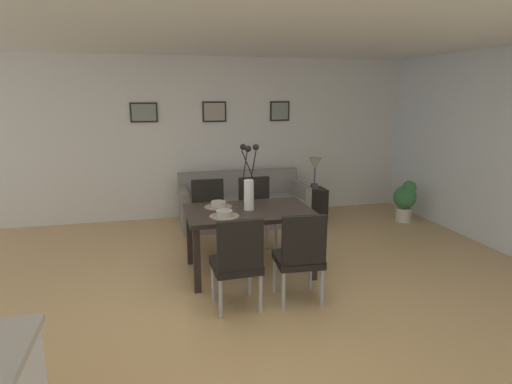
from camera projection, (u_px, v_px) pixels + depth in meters
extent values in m
plane|color=tan|center=(239.00, 303.00, 4.18)|extent=(9.00, 9.00, 0.00)
cube|color=silver|center=(198.00, 139.00, 6.97)|extent=(9.00, 0.10, 2.60)
cube|color=white|center=(228.00, 25.00, 3.97)|extent=(9.00, 7.20, 0.08)
cube|color=black|center=(249.00, 212.00, 4.78)|extent=(1.40, 0.90, 0.05)
cube|color=black|center=(291.00, 229.00, 5.38)|extent=(0.07, 0.07, 0.69)
cube|color=black|center=(190.00, 237.00, 5.08)|extent=(0.07, 0.07, 0.69)
cube|color=black|center=(314.00, 250.00, 4.64)|extent=(0.07, 0.07, 0.69)
cube|color=black|center=(197.00, 261.00, 4.34)|extent=(0.07, 0.07, 0.69)
cube|color=black|center=(236.00, 265.00, 4.04)|extent=(0.46, 0.46, 0.08)
cube|color=black|center=(240.00, 246.00, 3.80)|extent=(0.42, 0.07, 0.48)
cylinder|color=#9EA0A5|center=(250.00, 277.00, 4.32)|extent=(0.04, 0.04, 0.38)
cylinder|color=#9EA0A5|center=(213.00, 282.00, 4.22)|extent=(0.04, 0.04, 0.38)
cylinder|color=#9EA0A5|center=(261.00, 294.00, 3.96)|extent=(0.04, 0.04, 0.38)
cylinder|color=#9EA0A5|center=(221.00, 299.00, 3.86)|extent=(0.04, 0.04, 0.38)
cube|color=black|center=(210.00, 220.00, 5.48)|extent=(0.44, 0.44, 0.08)
cube|color=black|center=(208.00, 197.00, 5.60)|extent=(0.42, 0.06, 0.48)
cylinder|color=#9EA0A5|center=(198.00, 243.00, 5.31)|extent=(0.04, 0.04, 0.38)
cylinder|color=#9EA0A5|center=(228.00, 241.00, 5.40)|extent=(0.04, 0.04, 0.38)
cylinder|color=#9EA0A5|center=(194.00, 234.00, 5.67)|extent=(0.04, 0.04, 0.38)
cylinder|color=#9EA0A5|center=(222.00, 232.00, 5.76)|extent=(0.04, 0.04, 0.38)
cube|color=black|center=(298.00, 259.00, 4.18)|extent=(0.47, 0.47, 0.08)
cube|color=black|center=(304.00, 241.00, 3.94)|extent=(0.42, 0.09, 0.48)
cylinder|color=#9EA0A5|center=(310.00, 272.00, 4.45)|extent=(0.04, 0.04, 0.38)
cylinder|color=#9EA0A5|center=(275.00, 275.00, 4.38)|extent=(0.04, 0.04, 0.38)
cylinder|color=#9EA0A5|center=(322.00, 288.00, 4.08)|extent=(0.04, 0.04, 0.38)
cylinder|color=#9EA0A5|center=(283.00, 291.00, 4.02)|extent=(0.04, 0.04, 0.38)
cube|color=black|center=(258.00, 217.00, 5.64)|extent=(0.46, 0.46, 0.08)
cube|color=black|center=(254.00, 194.00, 5.76)|extent=(0.42, 0.08, 0.48)
cylinder|color=#9EA0A5|center=(248.00, 239.00, 5.47)|extent=(0.04, 0.04, 0.38)
cylinder|color=#9EA0A5|center=(276.00, 236.00, 5.57)|extent=(0.04, 0.04, 0.38)
cylinder|color=#9EA0A5|center=(241.00, 230.00, 5.82)|extent=(0.04, 0.04, 0.38)
cylinder|color=#9EA0A5|center=(267.00, 228.00, 5.93)|extent=(0.04, 0.04, 0.38)
cylinder|color=white|center=(249.00, 195.00, 4.74)|extent=(0.11, 0.11, 0.34)
cylinder|color=black|center=(253.00, 165.00, 4.69)|extent=(0.05, 0.12, 0.37)
sphere|color=black|center=(256.00, 147.00, 4.66)|extent=(0.07, 0.07, 0.07)
cylinder|color=black|center=(245.00, 165.00, 4.70)|extent=(0.08, 0.05, 0.38)
sphere|color=black|center=(243.00, 147.00, 4.68)|extent=(0.07, 0.07, 0.07)
cylinder|color=black|center=(248.00, 167.00, 4.60)|extent=(0.15, 0.06, 0.36)
sphere|color=black|center=(248.00, 149.00, 4.53)|extent=(0.07, 0.07, 0.07)
cylinder|color=#7F705B|center=(224.00, 216.00, 4.51)|extent=(0.32, 0.32, 0.01)
cylinder|color=#B2ADA3|center=(224.00, 213.00, 4.50)|extent=(0.17, 0.17, 0.06)
cylinder|color=gray|center=(224.00, 212.00, 4.50)|extent=(0.13, 0.13, 0.04)
cylinder|color=#7F705B|center=(218.00, 207.00, 4.89)|extent=(0.32, 0.32, 0.01)
cylinder|color=#B2ADA3|center=(218.00, 204.00, 4.88)|extent=(0.17, 0.17, 0.06)
cylinder|color=gray|center=(218.00, 203.00, 4.88)|extent=(0.13, 0.13, 0.04)
cube|color=gray|center=(243.00, 211.00, 6.70)|extent=(1.96, 0.84, 0.42)
cube|color=gray|center=(239.00, 182.00, 6.94)|extent=(1.96, 0.16, 0.38)
cube|color=gray|center=(299.00, 189.00, 6.85)|extent=(0.10, 0.84, 0.20)
cube|color=gray|center=(183.00, 195.00, 6.41)|extent=(0.10, 0.84, 0.20)
cube|color=black|center=(314.00, 204.00, 6.92)|extent=(0.36, 0.36, 0.52)
cylinder|color=#4C4C51|center=(314.00, 186.00, 6.85)|extent=(0.12, 0.12, 0.08)
cylinder|color=#4C4C51|center=(315.00, 175.00, 6.81)|extent=(0.02, 0.02, 0.30)
cone|color=beige|center=(315.00, 163.00, 6.77)|extent=(0.22, 0.22, 0.18)
cube|color=black|center=(144.00, 112.00, 6.61)|extent=(0.42, 0.02, 0.31)
cube|color=gray|center=(144.00, 112.00, 6.60)|extent=(0.37, 0.01, 0.26)
cube|color=black|center=(214.00, 112.00, 6.87)|extent=(0.39, 0.02, 0.33)
cube|color=#9E9389|center=(214.00, 112.00, 6.86)|extent=(0.34, 0.01, 0.28)
cube|color=black|center=(280.00, 111.00, 7.13)|extent=(0.33, 0.02, 0.33)
cube|color=gray|center=(280.00, 111.00, 7.12)|extent=(0.28, 0.01, 0.28)
cylinder|color=silver|center=(403.00, 215.00, 6.86)|extent=(0.24, 0.24, 0.22)
sphere|color=#387A42|center=(405.00, 197.00, 6.80)|extent=(0.36, 0.36, 0.36)
sphere|color=#387A42|center=(409.00, 188.00, 6.75)|extent=(0.22, 0.22, 0.22)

